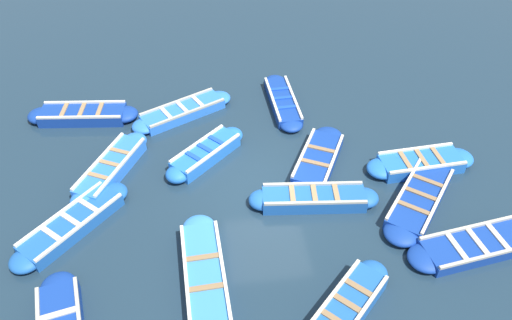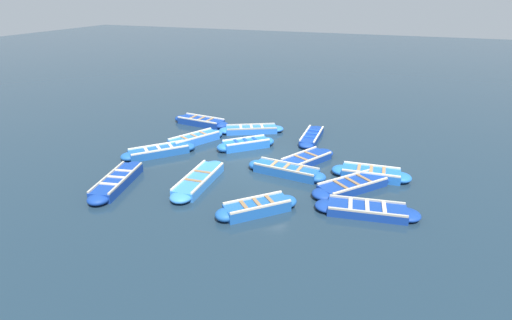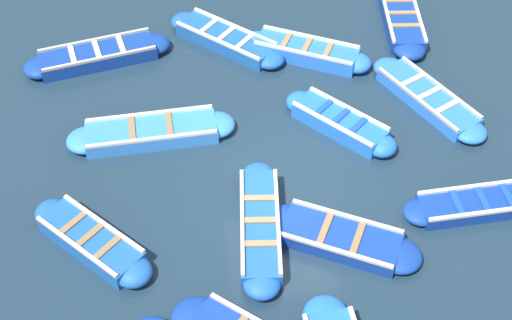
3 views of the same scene
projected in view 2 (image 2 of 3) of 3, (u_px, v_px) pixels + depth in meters
name	position (u px, v px, depth m)	size (l,w,h in m)	color
ground_plane	(266.00, 165.00, 18.23)	(120.00, 120.00, 0.00)	#1C303F
boat_far_corner	(199.00, 180.00, 16.40)	(3.97, 1.08, 0.41)	#3884E0
boat_inner_gap	(117.00, 181.00, 16.28)	(3.94, 1.62, 0.43)	navy
boat_broadside	(201.00, 122.00, 23.58)	(1.24, 3.71, 0.44)	navy
boat_near_quay	(257.00, 208.00, 14.28)	(2.73, 2.76, 0.47)	#1E59AD
boat_drifting	(371.00, 174.00, 16.96)	(1.09, 3.35, 0.43)	blue
boat_stern_in	(352.00, 185.00, 15.97)	(3.54, 3.15, 0.40)	navy
boat_alongside	(286.00, 171.00, 17.22)	(1.10, 3.62, 0.44)	#1E59AD
boat_tucked	(159.00, 151.00, 19.27)	(3.19, 3.03, 0.43)	#1E59AD
boat_end_of_row	(194.00, 139.00, 20.74)	(3.42, 2.25, 0.47)	blue
boat_outer_right	(367.00, 210.00, 14.22)	(1.43, 3.78, 0.37)	navy
boat_mid_row	(251.00, 130.00, 22.32)	(2.36, 3.59, 0.38)	blue
boat_bow_out	(246.00, 144.00, 20.09)	(2.59, 2.70, 0.47)	blue
boat_centre	(306.00, 159.00, 18.44)	(3.40, 2.38, 0.37)	navy
boat_outer_left	(312.00, 136.00, 21.31)	(3.45, 0.91, 0.36)	navy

